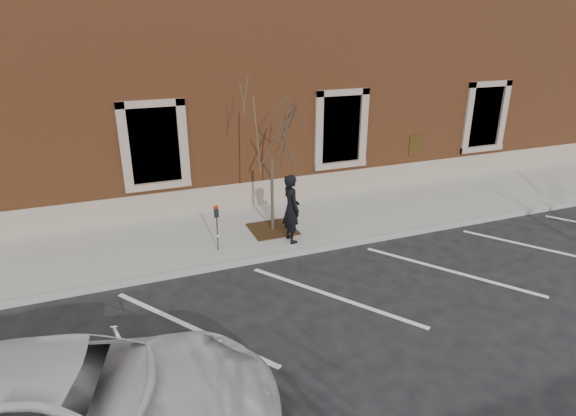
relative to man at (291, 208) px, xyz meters
name	(u,v)px	position (x,y,z in m)	size (l,w,h in m)	color
ground	(296,254)	(-0.08, -0.56, -1.09)	(120.00, 120.00, 0.00)	#28282B
sidewalk_near	(274,227)	(-0.08, 1.19, -1.02)	(40.00, 3.50, 0.15)	#B1AFA6
curb_near	(297,253)	(-0.08, -0.61, -1.02)	(40.00, 0.12, 0.15)	#9E9E99
parking_stripes	(333,296)	(-0.08, -2.76, -1.09)	(28.00, 4.40, 0.01)	silver
building_civic	(219,71)	(-0.08, 7.18, 2.90)	(40.00, 8.62, 8.00)	brown
man	(291,208)	(0.00, 0.00, 0.00)	(0.69, 0.45, 1.88)	black
parking_meter	(217,220)	(-2.00, 0.14, -0.08)	(0.11, 0.09, 1.24)	#595B60
tree_grate	(273,229)	(-0.23, 0.87, -0.93)	(1.26, 1.26, 0.03)	#402814
sapling	(271,138)	(-0.23, 0.87, 1.74)	(2.30, 2.30, 3.83)	#4B3F2D
white_truck	(70,409)	(-5.33, -5.21, -0.28)	(2.69, 5.84, 1.62)	silver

